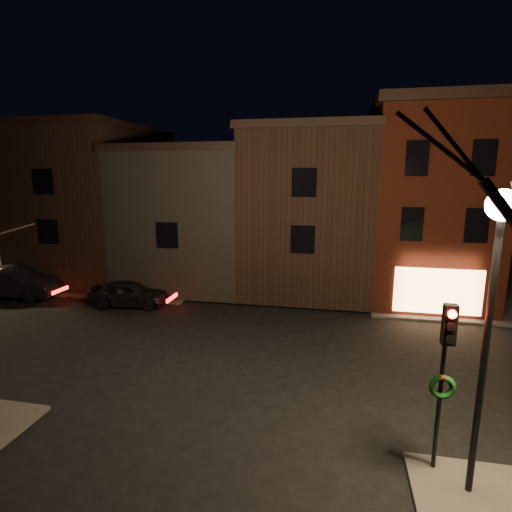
{
  "coord_description": "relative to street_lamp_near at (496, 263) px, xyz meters",
  "views": [
    {
      "loc": [
        3.17,
        -14.3,
        6.84
      ],
      "look_at": [
        -0.47,
        3.41,
        3.2
      ],
      "focal_mm": 28.0,
      "sensor_mm": 36.0,
      "label": 1
    }
  ],
  "objects": [
    {
      "name": "row_building_b",
      "position": [
        -11.95,
        16.5,
        -0.85
      ],
      "size": [
        7.8,
        10.3,
        8.4
      ],
      "color": "black",
      "rests_on": "ground"
    },
    {
      "name": "street_lamp_near",
      "position": [
        0.0,
        0.0,
        0.0
      ],
      "size": [
        0.6,
        0.6,
        6.48
      ],
      "color": "black",
      "rests_on": "sidewalk_near_right"
    },
    {
      "name": "corner_building",
      "position": [
        1.8,
        15.47,
        0.22
      ],
      "size": [
        6.5,
        8.5,
        10.5
      ],
      "color": "#3F130B",
      "rests_on": "ground"
    },
    {
      "name": "row_building_a",
      "position": [
        -4.7,
        16.5,
        -0.34
      ],
      "size": [
        7.3,
        10.3,
        9.4
      ],
      "color": "black",
      "rests_on": "ground"
    },
    {
      "name": "traffic_signal",
      "position": [
        -0.6,
        0.49,
        -2.37
      ],
      "size": [
        0.58,
        0.38,
        4.05
      ],
      "color": "black",
      "rests_on": "sidewalk_near_right"
    },
    {
      "name": "parked_car_a",
      "position": [
        -13.79,
        10.34,
        -4.48
      ],
      "size": [
        4.29,
        2.14,
        1.4
      ],
      "primitive_type": "imported",
      "rotation": [
        0.0,
        0.0,
        1.69
      ],
      "color": "black",
      "rests_on": "ground"
    },
    {
      "name": "sidewalk_far_left",
      "position": [
        -26.2,
        26.0,
        -5.12
      ],
      "size": [
        30.0,
        30.0,
        0.12
      ],
      "primitive_type": "cube",
      "color": "#2D2B28",
      "rests_on": "ground"
    },
    {
      "name": "parked_car_b",
      "position": [
        -21.02,
        10.42,
        -4.32
      ],
      "size": [
        5.4,
        2.39,
        1.72
      ],
      "primitive_type": "imported",
      "rotation": [
        0.0,
        0.0,
        1.68
      ],
      "color": "black",
      "rests_on": "ground"
    },
    {
      "name": "ground",
      "position": [
        -6.2,
        6.0,
        -5.18
      ],
      "size": [
        120.0,
        120.0,
        0.0
      ],
      "primitive_type": "plane",
      "color": "black",
      "rests_on": "ground"
    },
    {
      "name": "row_building_c",
      "position": [
        -19.2,
        16.5,
        -0.09
      ],
      "size": [
        7.3,
        10.3,
        9.9
      ],
      "color": "black",
      "rests_on": "ground"
    }
  ]
}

